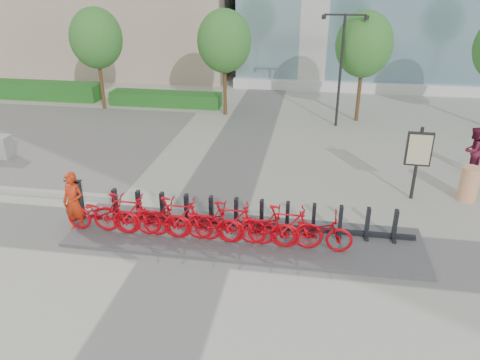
% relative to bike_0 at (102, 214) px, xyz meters
% --- Properties ---
extents(ground, '(120.00, 120.00, 0.00)m').
position_rel_bike_0_xyz_m(ground, '(2.60, 0.05, -0.61)').
color(ground, '#A4A298').
extents(gravel_patch, '(14.00, 14.00, 0.00)m').
position_rel_bike_0_xyz_m(gravel_patch, '(-7.40, 7.05, -0.61)').
color(gravel_patch, '#645E57').
rests_on(gravel_patch, ground).
extents(hedge_a, '(10.00, 1.40, 0.90)m').
position_rel_bike_0_xyz_m(hedge_a, '(-11.40, 13.55, -0.16)').
color(hedge_a, '#20731E').
rests_on(hedge_a, ground).
extents(hedge_b, '(6.00, 1.20, 0.70)m').
position_rel_bike_0_xyz_m(hedge_b, '(-2.40, 13.25, -0.26)').
color(hedge_b, '#20731E').
rests_on(hedge_b, ground).
extents(tree_0, '(2.60, 2.60, 5.10)m').
position_rel_bike_0_xyz_m(tree_0, '(-5.40, 12.05, 2.98)').
color(tree_0, brown).
rests_on(tree_0, ground).
extents(tree_1, '(2.60, 2.60, 5.10)m').
position_rel_bike_0_xyz_m(tree_1, '(1.10, 12.05, 2.98)').
color(tree_1, brown).
rests_on(tree_1, ground).
extents(tree_2, '(2.60, 2.60, 5.10)m').
position_rel_bike_0_xyz_m(tree_2, '(7.60, 12.05, 2.98)').
color(tree_2, brown).
rests_on(tree_2, ground).
extents(streetlamp, '(2.00, 0.20, 5.00)m').
position_rel_bike_0_xyz_m(streetlamp, '(6.60, 11.05, 2.52)').
color(streetlamp, black).
rests_on(streetlamp, ground).
extents(dock_pad, '(9.60, 2.40, 0.08)m').
position_rel_bike_0_xyz_m(dock_pad, '(3.90, 0.35, -0.57)').
color(dock_pad, '#4C4C4E').
rests_on(dock_pad, ground).
extents(dock_rail_posts, '(8.02, 0.50, 0.85)m').
position_rel_bike_0_xyz_m(dock_rail_posts, '(3.96, 0.82, -0.11)').
color(dock_rail_posts, black).
rests_on(dock_rail_posts, dock_pad).
extents(bike_0, '(2.02, 0.70, 1.06)m').
position_rel_bike_0_xyz_m(bike_0, '(0.00, 0.00, 0.00)').
color(bike_0, '#B1020C').
rests_on(bike_0, dock_pad).
extents(bike_1, '(1.96, 0.55, 1.18)m').
position_rel_bike_0_xyz_m(bike_1, '(0.72, 0.00, 0.06)').
color(bike_1, '#B1020C').
rests_on(bike_1, dock_pad).
extents(bike_2, '(2.02, 0.70, 1.06)m').
position_rel_bike_0_xyz_m(bike_2, '(1.44, 0.00, 0.00)').
color(bike_2, '#B1020C').
rests_on(bike_2, dock_pad).
extents(bike_3, '(1.96, 0.55, 1.18)m').
position_rel_bike_0_xyz_m(bike_3, '(2.16, 0.00, 0.06)').
color(bike_3, '#B1020C').
rests_on(bike_3, dock_pad).
extents(bike_4, '(2.02, 0.70, 1.06)m').
position_rel_bike_0_xyz_m(bike_4, '(2.88, 0.00, 0.00)').
color(bike_4, '#B1020C').
rests_on(bike_4, dock_pad).
extents(bike_5, '(1.96, 0.55, 1.18)m').
position_rel_bike_0_xyz_m(bike_5, '(3.60, 0.00, 0.06)').
color(bike_5, '#B1020C').
rests_on(bike_5, dock_pad).
extents(bike_6, '(2.02, 0.70, 1.06)m').
position_rel_bike_0_xyz_m(bike_6, '(4.32, 0.00, 0.00)').
color(bike_6, '#B1020C').
rests_on(bike_6, dock_pad).
extents(bike_7, '(1.96, 0.55, 1.18)m').
position_rel_bike_0_xyz_m(bike_7, '(5.04, 0.00, 0.06)').
color(bike_7, '#B1020C').
rests_on(bike_7, dock_pad).
extents(bike_8, '(2.02, 0.70, 1.06)m').
position_rel_bike_0_xyz_m(bike_8, '(5.76, 0.00, 0.00)').
color(bike_8, '#B1020C').
rests_on(bike_8, dock_pad).
extents(kiosk, '(0.45, 0.40, 1.31)m').
position_rel_bike_0_xyz_m(kiosk, '(-0.99, 0.49, 0.10)').
color(kiosk, black).
rests_on(kiosk, dock_pad).
extents(worker_red, '(0.70, 0.51, 1.76)m').
position_rel_bike_0_xyz_m(worker_red, '(-0.79, 0.02, 0.27)').
color(worker_red, red).
rests_on(worker_red, ground).
extents(pedestrian, '(1.03, 1.03, 1.69)m').
position_rel_bike_0_xyz_m(pedestrian, '(11.24, 6.24, 0.23)').
color(pedestrian, '#5B142A').
rests_on(pedestrian, ground).
extents(construction_barrel, '(0.66, 0.66, 1.11)m').
position_rel_bike_0_xyz_m(construction_barrel, '(10.55, 3.84, -0.05)').
color(construction_barrel, orange).
rests_on(construction_barrel, ground).
extents(map_sign, '(0.79, 0.15, 2.39)m').
position_rel_bike_0_xyz_m(map_sign, '(8.84, 3.67, 0.97)').
color(map_sign, black).
rests_on(map_sign, ground).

